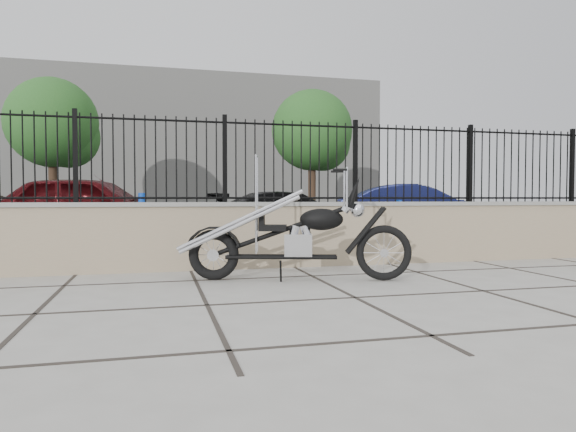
% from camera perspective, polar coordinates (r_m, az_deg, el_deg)
% --- Properties ---
extents(ground_plane, '(90.00, 90.00, 0.00)m').
position_cam_1_polar(ground_plane, '(5.34, 7.46, -9.00)').
color(ground_plane, '#99968E').
rests_on(ground_plane, ground).
extents(parking_lot, '(30.00, 30.00, 0.00)m').
position_cam_1_polar(parking_lot, '(17.50, -7.99, -1.35)').
color(parking_lot, black).
rests_on(parking_lot, ground).
extents(retaining_wall, '(14.00, 0.36, 0.96)m').
position_cam_1_polar(retaining_wall, '(7.64, 0.46, -2.03)').
color(retaining_wall, gray).
rests_on(retaining_wall, ground_plane).
extents(iron_fence, '(14.00, 0.08, 1.20)m').
position_cam_1_polar(iron_fence, '(7.64, 0.47, 6.07)').
color(iron_fence, black).
rests_on(iron_fence, retaining_wall).
extents(background_building, '(22.00, 6.00, 8.00)m').
position_cam_1_polar(background_building, '(31.56, -10.91, 7.39)').
color(background_building, beige).
rests_on(background_building, ground_plane).
extents(chopper_motorcycle, '(2.65, 1.17, 1.57)m').
position_cam_1_polar(chopper_motorcycle, '(6.30, 0.68, -0.09)').
color(chopper_motorcycle, black).
rests_on(chopper_motorcycle, ground_plane).
extents(car_red, '(4.77, 2.77, 1.53)m').
position_cam_1_polar(car_red, '(11.77, -21.02, 0.63)').
color(car_red, '#40090C').
rests_on(car_red, parking_lot).
extents(car_black, '(4.22, 2.03, 1.18)m').
position_cam_1_polar(car_black, '(13.14, 0.29, 0.15)').
color(car_black, black).
rests_on(car_black, parking_lot).
extents(car_blue, '(4.43, 2.52, 1.38)m').
position_cam_1_polar(car_blue, '(14.19, 13.95, 0.62)').
color(car_blue, '#10143B').
rests_on(car_blue, parking_lot).
extents(bollard_a, '(0.16, 0.16, 1.11)m').
position_cam_1_polar(bollard_a, '(9.63, -15.89, -0.83)').
color(bollard_a, '#0B1AA5').
rests_on(bollard_a, ground_plane).
extents(bollard_b, '(0.13, 0.13, 0.98)m').
position_cam_1_polar(bollard_b, '(10.83, 12.21, -0.83)').
color(bollard_b, '#0A18A4').
rests_on(bollard_b, ground_plane).
extents(bollard_c, '(0.15, 0.15, 0.94)m').
position_cam_1_polar(bollard_c, '(11.94, 26.04, -0.84)').
color(bollard_c, blue).
rests_on(bollard_c, ground_plane).
extents(tree_left, '(3.48, 3.48, 5.86)m').
position_cam_1_polar(tree_left, '(22.24, -24.75, 9.80)').
color(tree_left, '#382619').
rests_on(tree_left, ground_plane).
extents(tree_right, '(3.45, 3.45, 5.82)m').
position_cam_1_polar(tree_right, '(22.26, 2.69, 9.89)').
color(tree_right, '#382619').
rests_on(tree_right, ground_plane).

